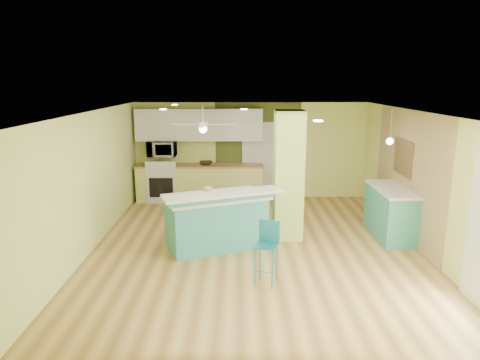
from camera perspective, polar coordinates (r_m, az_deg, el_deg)
name	(u,v)px	position (r m, az deg, el deg)	size (l,w,h in m)	color
floor	(255,246)	(8.14, 2.07, -8.85)	(6.00, 7.00, 0.01)	olive
ceiling	(257,112)	(7.57, 2.22, 9.06)	(6.00, 7.00, 0.01)	white
wall_back	(250,151)	(11.20, 1.36, 3.92)	(6.00, 0.01, 2.50)	#E2EA7D
wall_front	(271,261)	(4.43, 4.15, -10.74)	(6.00, 0.01, 2.50)	#E2EA7D
wall_left	(90,182)	(8.19, -19.35, -0.24)	(0.01, 7.00, 2.50)	#E2EA7D
wall_right	(421,181)	(8.44, 22.97, -0.17)	(0.01, 7.00, 2.50)	#E2EA7D
wood_panel	(407,174)	(8.98, 21.39, 0.71)	(0.02, 3.40, 2.50)	#998157
olive_accent	(258,151)	(11.19, 2.39, 3.91)	(2.20, 0.02, 2.50)	#494F1F
interior_door	(258,160)	(11.20, 2.38, 2.62)	(0.82, 0.05, 2.00)	silver
column	(288,176)	(8.30, 6.48, 0.58)	(0.55, 0.55, 2.50)	#B2CD5F
kitchen_run	(200,182)	(11.09, -5.35, -0.33)	(3.25, 0.63, 0.94)	#D6D670
stove	(163,183)	(11.20, -10.20, -0.41)	(0.76, 0.66, 1.08)	silver
upper_cabinets	(199,125)	(10.96, -5.46, 7.36)	(3.20, 0.34, 0.80)	silver
microwave	(162,149)	(11.04, -10.38, 4.10)	(0.70, 0.48, 0.39)	white
ceiling_fan	(203,125)	(9.62, -4.96, 7.34)	(1.41, 1.41, 0.61)	white
pendant_lamp	(390,141)	(8.89, 19.35, 4.92)	(0.14, 0.14, 0.69)	silver
wall_decor	(403,157)	(9.10, 20.95, 2.83)	(0.03, 0.90, 0.70)	brown
peninsula	(217,220)	(7.97, -3.15, -5.31)	(2.26, 1.78, 1.13)	teal
bar_stool	(268,242)	(6.55, 3.71, -8.27)	(0.42, 0.42, 0.98)	teal
side_counter	(390,212)	(9.00, 19.42, -4.05)	(0.65, 1.54, 0.99)	teal
fruit_bowl	(206,163)	(10.96, -4.56, 2.26)	(0.35, 0.35, 0.09)	#392017
canister	(208,192)	(7.78, -4.29, -1.61)	(0.15, 0.15, 0.17)	gold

